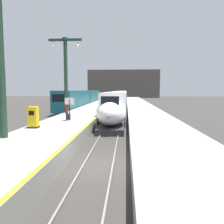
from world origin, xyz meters
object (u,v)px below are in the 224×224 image
(rolling_suitcase, at_px, (68,117))
(departure_info_board, at_px, (70,104))
(ticket_machine_yellow, at_px, (33,118))
(regional_train_adjacent, at_px, (84,98))
(passenger_near_edge, at_px, (66,110))
(station_column_mid, at_px, (66,68))
(station_column_near, at_px, (0,30))
(highspeed_train_main, at_px, (120,98))

(rolling_suitcase, bearing_deg, departure_info_board, -51.46)
(ticket_machine_yellow, bearing_deg, regional_train_adjacent, 94.36)
(passenger_near_edge, relative_size, ticket_machine_yellow, 1.06)
(station_column_mid, xyz_separation_m, passenger_near_edge, (1.76, -6.58, -4.46))
(station_column_mid, xyz_separation_m, departure_info_board, (2.02, -6.35, -3.95))
(passenger_near_edge, height_order, ticket_machine_yellow, passenger_near_edge)
(rolling_suitcase, distance_m, departure_info_board, 1.25)
(rolling_suitcase, height_order, ticket_machine_yellow, ticket_machine_yellow)
(station_column_near, height_order, rolling_suitcase, station_column_near)
(station_column_mid, bearing_deg, station_column_near, -89.79)
(regional_train_adjacent, distance_m, departure_info_board, 29.42)
(highspeed_train_main, height_order, passenger_near_edge, highspeed_train_main)
(passenger_near_edge, bearing_deg, station_column_mid, 105.00)
(regional_train_adjacent, bearing_deg, ticket_machine_yellow, -85.64)
(highspeed_train_main, relative_size, regional_train_adjacent, 2.04)
(station_column_mid, bearing_deg, rolling_suitcase, -73.49)
(regional_train_adjacent, distance_m, station_column_near, 37.36)
(departure_info_board, bearing_deg, station_column_mid, 107.65)
(passenger_near_edge, xyz_separation_m, departure_info_board, (0.26, 0.22, 0.52))
(station_column_mid, distance_m, departure_info_board, 7.75)
(highspeed_train_main, bearing_deg, ticket_machine_yellow, -98.20)
(regional_train_adjacent, distance_m, station_column_mid, 23.28)
(station_column_near, relative_size, rolling_suitcase, 10.62)
(rolling_suitcase, height_order, departure_info_board, departure_info_board)
(highspeed_train_main, relative_size, departure_info_board, 35.20)
(highspeed_train_main, distance_m, ticket_machine_yellow, 38.94)
(station_column_mid, distance_m, ticket_machine_yellow, 11.72)
(regional_train_adjacent, xyz_separation_m, passenger_near_edge, (3.96, -29.34, -0.09))
(highspeed_train_main, bearing_deg, departure_info_board, -96.48)
(regional_train_adjacent, relative_size, station_column_mid, 4.04)
(station_column_mid, xyz_separation_m, ticket_machine_yellow, (0.35, -10.72, -4.71))
(regional_train_adjacent, xyz_separation_m, station_column_near, (2.25, -36.93, 5.22))
(highspeed_train_main, bearing_deg, passenger_near_edge, -96.86)
(highspeed_train_main, xyz_separation_m, departure_info_board, (-3.88, -34.17, 0.58))
(departure_info_board, bearing_deg, ticket_machine_yellow, -110.94)
(ticket_machine_yellow, bearing_deg, rolling_suitcase, 72.65)
(station_column_mid, relative_size, rolling_suitcase, 9.22)
(highspeed_train_main, relative_size, station_column_mid, 8.24)
(station_column_mid, height_order, rolling_suitcase, station_column_mid)
(station_column_near, distance_m, rolling_suitcase, 10.22)
(regional_train_adjacent, bearing_deg, highspeed_train_main, 31.99)
(station_column_near, distance_m, departure_info_board, 9.38)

